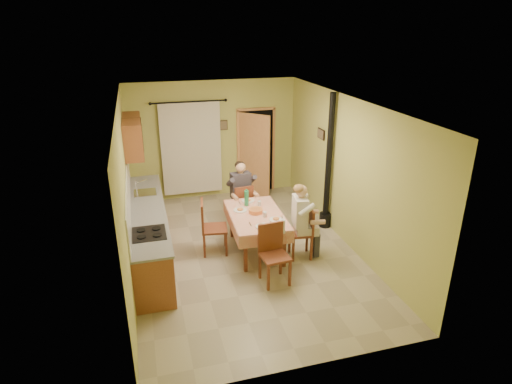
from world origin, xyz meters
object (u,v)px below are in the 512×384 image
object	(u,v)px
dining_table	(256,232)
man_right	(302,213)
chair_near	(274,266)
man_far	(241,187)
chair_left	(214,238)
chair_far	(242,214)
stove_flue	(327,181)
chair_right	(301,242)

from	to	relation	value
dining_table	man_right	size ratio (longest dim) A/B	1.17
chair_near	man_far	world-z (taller)	man_far
chair_left	chair_far	bearing A→B (deg)	148.43
stove_flue	chair_right	bearing A→B (deg)	-132.52
chair_right	chair_far	bearing A→B (deg)	34.79
dining_table	stove_flue	bearing A→B (deg)	22.15
chair_near	chair_right	size ratio (longest dim) A/B	1.05
dining_table	man_right	bearing A→B (deg)	-27.80
chair_far	man_right	bearing A→B (deg)	-69.86
chair_right	chair_left	size ratio (longest dim) A/B	0.92
man_right	man_far	bearing A→B (deg)	34.27
man_far	dining_table	bearing A→B (deg)	-95.30
dining_table	man_far	xyz separation A→B (m)	(-0.02, 1.09, 0.50)
chair_far	chair_left	distance (m)	1.17
chair_right	chair_left	world-z (taller)	chair_left
chair_far	man_right	world-z (taller)	man_right
man_right	stove_flue	bearing A→B (deg)	-34.83
chair_near	chair_left	world-z (taller)	chair_left
man_right	stove_flue	size ratio (longest dim) A/B	0.50
chair_left	man_right	distance (m)	1.71
man_right	stove_flue	world-z (taller)	stove_flue
man_far	chair_left	bearing A→B (deg)	-135.77
chair_far	chair_left	bearing A→B (deg)	-136.23
chair_near	dining_table	bearing A→B (deg)	-94.38
chair_right	man_right	size ratio (longest dim) A/B	0.68
chair_near	man_far	bearing A→B (deg)	-94.20
chair_left	man_far	xyz separation A→B (m)	(0.75, 0.91, 0.59)
man_far	man_right	distance (m)	1.68
chair_far	man_right	size ratio (longest dim) A/B	0.69
man_right	dining_table	bearing A→B (deg)	68.05
chair_near	man_far	distance (m)	2.24
chair_far	stove_flue	xyz separation A→B (m)	(1.69, -0.47, 0.74)
dining_table	man_right	distance (m)	0.97
man_right	stove_flue	distance (m)	1.41
dining_table	man_far	distance (m)	1.20
chair_far	chair_right	world-z (taller)	chair_far
dining_table	chair_left	size ratio (longest dim) A/B	1.59
chair_near	stove_flue	world-z (taller)	stove_flue
chair_right	stove_flue	size ratio (longest dim) A/B	0.34
chair_left	stove_flue	world-z (taller)	stove_flue
stove_flue	man_right	bearing A→B (deg)	-132.95
chair_left	stove_flue	distance (m)	2.59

